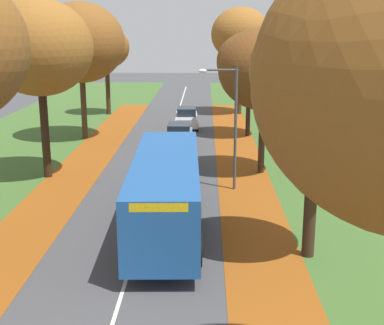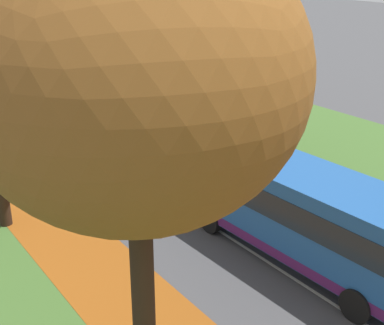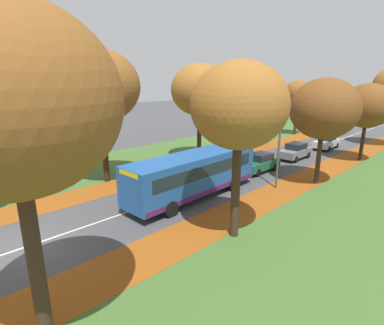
# 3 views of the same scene
# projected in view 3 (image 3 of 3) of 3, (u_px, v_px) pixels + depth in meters

# --- Properties ---
(ground_plane) EXTENTS (160.00, 160.00, 0.00)m
(ground_plane) POSITION_uv_depth(u_px,v_px,m) (29.00, 246.00, 14.39)
(ground_plane) COLOR #424244
(grass_verge_left) EXTENTS (12.00, 90.00, 0.01)m
(grass_verge_left) POSITION_uv_depth(u_px,v_px,m) (193.00, 150.00, 34.20)
(grass_verge_left) COLOR #3D6028
(grass_verge_left) RESTS_ON ground
(leaf_litter_left) EXTENTS (2.80, 60.00, 0.00)m
(leaf_litter_left) POSITION_uv_depth(u_px,v_px,m) (181.00, 169.00, 26.98)
(leaf_litter_left) COLOR #8C4714
(leaf_litter_left) RESTS_ON grass_verge_left
(grass_verge_right) EXTENTS (12.00, 90.00, 0.01)m
(grass_verge_right) POSITION_uv_depth(u_px,v_px,m) (372.00, 191.00, 21.46)
(grass_verge_right) COLOR #3D6028
(grass_verge_right) RESTS_ON ground
(leaf_litter_right) EXTENTS (2.80, 60.00, 0.00)m
(leaf_litter_right) POSITION_uv_depth(u_px,v_px,m) (270.00, 196.00, 20.61)
(leaf_litter_right) COLOR #8C4714
(leaf_litter_right) RESTS_ON grass_verge_right
(road_centre_line) EXTENTS (0.12, 80.00, 0.01)m
(road_centre_line) POSITION_uv_depth(u_px,v_px,m) (262.00, 166.00, 27.83)
(road_centre_line) COLOR silver
(road_centre_line) RESTS_ON ground
(tree_left_near) EXTENTS (5.85, 5.85, 9.93)m
(tree_left_near) POSITION_uv_depth(u_px,v_px,m) (100.00, 87.00, 21.80)
(tree_left_near) COLOR black
(tree_left_near) RESTS_ON ground
(tree_left_mid) EXTENTS (5.48, 5.48, 9.31)m
(tree_left_mid) POSITION_uv_depth(u_px,v_px,m) (199.00, 90.00, 28.61)
(tree_left_mid) COLOR black
(tree_left_mid) RESTS_ON ground
(tree_left_far) EXTENTS (6.12, 6.12, 9.50)m
(tree_left_far) POSITION_uv_depth(u_px,v_px,m) (257.00, 89.00, 35.44)
(tree_left_far) COLOR #422D1E
(tree_left_far) RESTS_ON ground
(tree_left_distant) EXTENTS (4.09, 4.09, 7.81)m
(tree_left_distant) POSITION_uv_depth(u_px,v_px,m) (298.00, 93.00, 42.86)
(tree_left_distant) COLOR #382619
(tree_left_distant) RESTS_ON ground
(tree_right_nearest) EXTENTS (5.61, 5.61, 9.71)m
(tree_right_nearest) POSITION_uv_depth(u_px,v_px,m) (10.00, 102.00, 7.47)
(tree_right_nearest) COLOR #382619
(tree_right_nearest) RESTS_ON ground
(tree_right_near) EXTENTS (4.54, 4.54, 8.62)m
(tree_right_near) POSITION_uv_depth(u_px,v_px,m) (239.00, 107.00, 13.68)
(tree_right_near) COLOR #382619
(tree_right_near) RESTS_ON ground
(tree_right_mid) EXTENTS (4.90, 4.90, 7.91)m
(tree_right_mid) POSITION_uv_depth(u_px,v_px,m) (324.00, 109.00, 21.66)
(tree_right_mid) COLOR #382619
(tree_right_mid) RESTS_ON ground
(tree_right_far) EXTENTS (4.68, 4.68, 7.50)m
(tree_right_far) POSITION_uv_depth(u_px,v_px,m) (368.00, 106.00, 28.39)
(tree_right_far) COLOR black
(tree_right_far) RESTS_ON ground
(streetlamp_right) EXTENTS (1.89, 0.28, 6.00)m
(streetlamp_right) POSITION_uv_depth(u_px,v_px,m) (275.00, 138.00, 21.44)
(streetlamp_right) COLOR #47474C
(streetlamp_right) RESTS_ON ground
(bus) EXTENTS (2.91, 10.48, 2.98)m
(bus) POSITION_uv_depth(u_px,v_px,m) (194.00, 173.00, 20.07)
(bus) COLOR #1E5199
(bus) RESTS_ON ground
(car_green_lead) EXTENTS (1.80, 4.21, 1.62)m
(car_green_lead) POSITION_uv_depth(u_px,v_px,m) (260.00, 162.00, 26.02)
(car_green_lead) COLOR #1E6038
(car_green_lead) RESTS_ON ground
(car_grey_following) EXTENTS (1.79, 4.21, 1.62)m
(car_grey_following) POSITION_uv_depth(u_px,v_px,m) (295.00, 151.00, 30.27)
(car_grey_following) COLOR slate
(car_grey_following) RESTS_ON ground
(car_silver_third_in_line) EXTENTS (1.91, 4.26, 1.62)m
(car_silver_third_in_line) POSITION_uv_depth(u_px,v_px,m) (326.00, 142.00, 34.78)
(car_silver_third_in_line) COLOR #B7BABF
(car_silver_third_in_line) RESTS_ON ground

